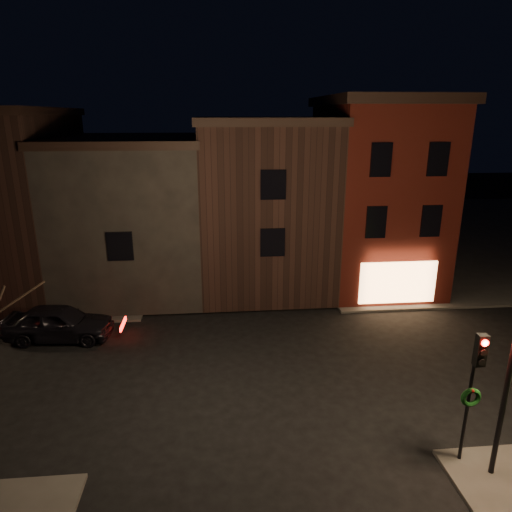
{
  "coord_description": "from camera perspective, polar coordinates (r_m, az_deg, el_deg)",
  "views": [
    {
      "loc": [
        -1.29,
        -15.69,
        9.64
      ],
      "look_at": [
        0.65,
        4.98,
        3.2
      ],
      "focal_mm": 32.0,
      "sensor_mm": 36.0,
      "label": 1
    }
  ],
  "objects": [
    {
      "name": "traffic_signal",
      "position": [
        14.07,
        25.62,
        -13.7
      ],
      "size": [
        0.58,
        0.38,
        4.05
      ],
      "color": "black",
      "rests_on": "sidewalk_near_right"
    },
    {
      "name": "ground",
      "position": [
        18.46,
        -0.57,
        -14.24
      ],
      "size": [
        120.0,
        120.0,
        0.0
      ],
      "primitive_type": "plane",
      "color": "black",
      "rests_on": "ground"
    },
    {
      "name": "row_building_c",
      "position": [
        29.05,
        -29.22,
        6.03
      ],
      "size": [
        7.3,
        10.3,
        9.9
      ],
      "color": "black",
      "rests_on": "ground"
    },
    {
      "name": "row_building_b",
      "position": [
        27.09,
        -14.78,
        5.37
      ],
      "size": [
        7.8,
        10.3,
        8.4
      ],
      "color": "black",
      "rests_on": "ground"
    },
    {
      "name": "sidewalk_far_right",
      "position": [
        42.65,
        24.8,
        2.65
      ],
      "size": [
        30.0,
        30.0,
        0.12
      ],
      "primitive_type": "cube",
      "color": "#2D2B28",
      "rests_on": "ground"
    },
    {
      "name": "row_building_a",
      "position": [
        26.78,
        0.72,
        6.89
      ],
      "size": [
        7.3,
        10.3,
        9.4
      ],
      "color": "black",
      "rests_on": "ground"
    },
    {
      "name": "parked_car_a",
      "position": [
        22.3,
        -23.4,
        -7.65
      ],
      "size": [
        4.8,
        2.24,
        1.59
      ],
      "primitive_type": "imported",
      "rotation": [
        0.0,
        0.0,
        1.49
      ],
      "color": "black",
      "rests_on": "ground"
    },
    {
      "name": "corner_building",
      "position": [
        27.16,
        14.86,
        7.68
      ],
      "size": [
        6.5,
        8.5,
        10.5
      ],
      "color": "#50140E",
      "rests_on": "ground"
    }
  ]
}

